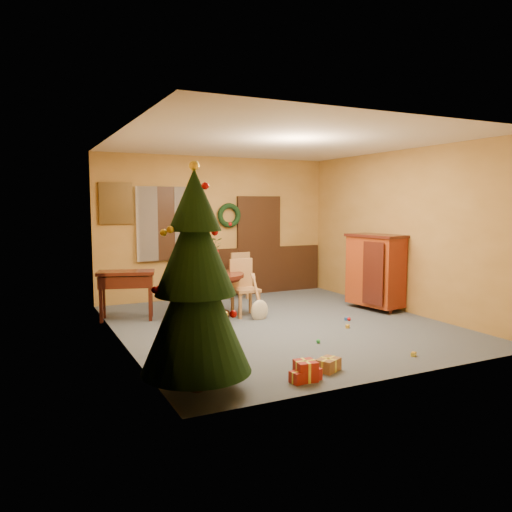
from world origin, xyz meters
TOP-DOWN VIEW (x-y plane):
  - room_envelope at (0.21, 2.70)m, footprint 5.50×5.50m
  - dining_table at (-0.80, 0.95)m, footprint 1.10×1.10m
  - urn at (-0.80, 0.95)m, footprint 0.30×0.30m
  - centerpiece_plant at (-0.80, 0.95)m, footprint 0.35×0.31m
  - chair_near at (-0.24, 0.89)m, footprint 0.43×0.43m
  - chair_far at (0.27, 2.28)m, footprint 0.45×0.45m
  - guitar at (-0.14, 0.46)m, footprint 0.37×0.52m
  - plant_stand at (-0.81, 1.77)m, footprint 0.29×0.29m
  - stand_plant at (-0.81, 1.77)m, footprint 0.23×0.20m
  - christmas_tree at (-2.15, -2.14)m, footprint 1.15×1.15m
  - writing_desk at (-2.15, 1.42)m, footprint 1.02×0.70m
  - sideboard at (2.15, 0.28)m, footprint 0.74×1.16m
  - gift_a at (-0.57, -2.22)m, footprint 0.33×0.30m
  - gift_b at (-0.97, -2.38)m, footprint 0.25×0.25m
  - gift_c at (-1.55, -1.10)m, footprint 0.28×0.25m
  - gift_d at (-0.98, -2.40)m, footprint 0.38×0.20m
  - toy_a at (1.15, -0.23)m, footprint 0.09×0.08m
  - toy_b at (-0.04, -1.20)m, footprint 0.06×0.06m
  - toy_c at (0.85, -0.67)m, footprint 0.09×0.09m
  - toy_d at (1.15, -0.29)m, footprint 0.06×0.06m
  - toy_e at (0.73, -2.23)m, footprint 0.09×0.08m

SIDE VIEW (x-z plane):
  - toy_a at x=1.15m, z-range 0.00..0.05m
  - toy_c at x=0.85m, z-range 0.00..0.05m
  - toy_e at x=0.73m, z-range 0.00..0.05m
  - toy_b at x=-0.04m, z-range 0.00..0.06m
  - toy_d at x=1.15m, z-range 0.00..0.06m
  - gift_c at x=-1.55m, z-range 0.00..0.13m
  - gift_d at x=-0.98m, z-range 0.00..0.13m
  - gift_a at x=-0.57m, z-range 0.00..0.15m
  - gift_b at x=-0.97m, z-range 0.00..0.22m
  - guitar at x=-0.14m, z-range 0.01..0.74m
  - plant_stand at x=-0.81m, z-range 0.09..0.83m
  - chair_far at x=0.27m, z-range 0.03..1.00m
  - chair_near at x=-0.24m, z-range 0.04..1.02m
  - dining_table at x=-0.80m, z-range 0.15..0.91m
  - writing_desk at x=-2.15m, z-range 0.21..1.03m
  - sideboard at x=2.15m, z-range 0.05..1.43m
  - urn at x=-0.80m, z-range 0.76..0.98m
  - stand_plant at x=-0.81m, z-range 0.74..1.13m
  - room_envelope at x=0.21m, z-range -1.63..3.87m
  - christmas_tree at x=-2.15m, z-range -0.06..2.31m
  - centerpiece_plant at x=-0.80m, z-range 0.98..1.37m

